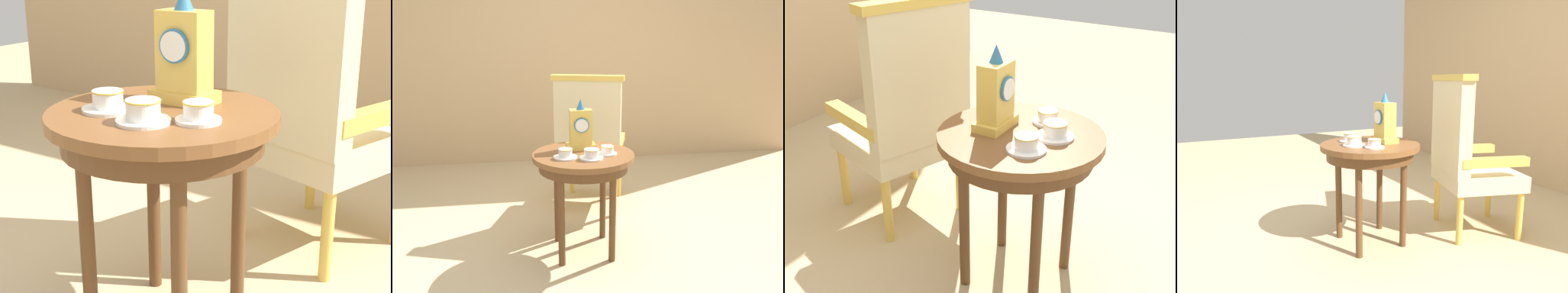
# 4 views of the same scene
# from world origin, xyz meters

# --- Properties ---
(ground_plane) EXTENTS (10.00, 10.00, 0.00)m
(ground_plane) POSITION_xyz_m (0.00, 0.00, 0.00)
(ground_plane) COLOR tan
(wall_back) EXTENTS (6.00, 0.10, 2.80)m
(wall_back) POSITION_xyz_m (0.00, 2.25, 1.40)
(wall_back) COLOR tan
(wall_back) RESTS_ON ground
(side_table) EXTENTS (0.66, 0.66, 0.69)m
(side_table) POSITION_xyz_m (-0.03, 0.03, 0.61)
(side_table) COLOR brown
(side_table) RESTS_ON ground
(teacup_left) EXTENTS (0.15, 0.15, 0.06)m
(teacup_left) POSITION_xyz_m (-0.16, -0.05, 0.72)
(teacup_left) COLOR white
(teacup_left) RESTS_ON side_table
(teacup_right) EXTENTS (0.15, 0.15, 0.06)m
(teacup_right) POSITION_xyz_m (0.00, -0.09, 0.72)
(teacup_right) COLOR white
(teacup_right) RESTS_ON side_table
(teacup_center) EXTENTS (0.12, 0.12, 0.06)m
(teacup_center) POSITION_xyz_m (0.12, -0.01, 0.72)
(teacup_center) COLOR white
(teacup_center) RESTS_ON side_table
(mantel_clock) EXTENTS (0.19, 0.11, 0.34)m
(mantel_clock) POSITION_xyz_m (-0.03, 0.15, 0.83)
(mantel_clock) COLOR gold
(mantel_clock) RESTS_ON side_table
(armchair) EXTENTS (0.68, 0.67, 1.14)m
(armchair) POSITION_xyz_m (0.12, 0.72, 0.59)
(armchair) COLOR beige
(armchair) RESTS_ON ground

